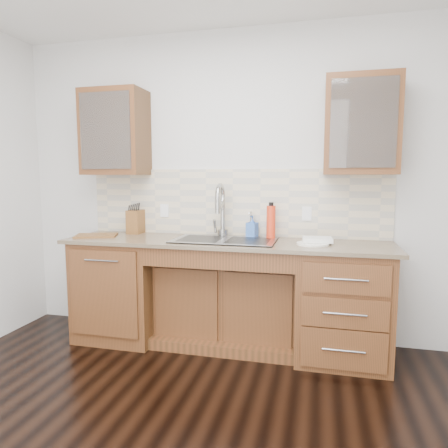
% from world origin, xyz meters
% --- Properties ---
extents(wall_back, '(4.00, 0.10, 2.70)m').
position_xyz_m(wall_back, '(0.00, 1.80, 1.35)').
color(wall_back, silver).
rests_on(wall_back, ground).
extents(base_cabinet_left, '(0.70, 0.62, 0.88)m').
position_xyz_m(base_cabinet_left, '(-0.95, 1.44, 0.44)').
color(base_cabinet_left, '#593014').
rests_on(base_cabinet_left, ground).
extents(base_cabinet_center, '(1.20, 0.44, 0.70)m').
position_xyz_m(base_cabinet_center, '(0.00, 1.53, 0.35)').
color(base_cabinet_center, '#593014').
rests_on(base_cabinet_center, ground).
extents(base_cabinet_right, '(0.70, 0.62, 0.88)m').
position_xyz_m(base_cabinet_right, '(0.95, 1.44, 0.44)').
color(base_cabinet_right, '#593014').
rests_on(base_cabinet_right, ground).
extents(countertop, '(2.70, 0.65, 0.03)m').
position_xyz_m(countertop, '(0.00, 1.43, 0.90)').
color(countertop, '#84705B').
rests_on(countertop, base_cabinet_left).
extents(backsplash, '(2.70, 0.02, 0.59)m').
position_xyz_m(backsplash, '(0.00, 1.74, 1.21)').
color(backsplash, beige).
rests_on(backsplash, wall_back).
extents(sink, '(0.84, 0.46, 0.19)m').
position_xyz_m(sink, '(0.00, 1.41, 0.83)').
color(sink, '#9E9EA5').
rests_on(sink, countertop).
extents(faucet, '(0.04, 0.04, 0.40)m').
position_xyz_m(faucet, '(-0.07, 1.64, 1.11)').
color(faucet, '#999993').
rests_on(faucet, countertop).
extents(filter_tap, '(0.02, 0.02, 0.24)m').
position_xyz_m(filter_tap, '(0.18, 1.65, 1.03)').
color(filter_tap, '#999993').
rests_on(filter_tap, countertop).
extents(upper_cabinet_left, '(0.55, 0.34, 0.75)m').
position_xyz_m(upper_cabinet_left, '(-1.05, 1.58, 1.83)').
color(upper_cabinet_left, '#593014').
rests_on(upper_cabinet_left, wall_back).
extents(upper_cabinet_right, '(0.55, 0.34, 0.75)m').
position_xyz_m(upper_cabinet_right, '(1.05, 1.58, 1.83)').
color(upper_cabinet_right, '#593014').
rests_on(upper_cabinet_right, wall_back).
extents(outlet_left, '(0.08, 0.01, 0.12)m').
position_xyz_m(outlet_left, '(-0.65, 1.73, 1.12)').
color(outlet_left, white).
rests_on(outlet_left, backsplash).
extents(outlet_right, '(0.08, 0.01, 0.12)m').
position_xyz_m(outlet_right, '(0.65, 1.73, 1.12)').
color(outlet_right, white).
rests_on(outlet_right, backsplash).
extents(soap_bottle, '(0.11, 0.11, 0.19)m').
position_xyz_m(soap_bottle, '(0.19, 1.66, 1.00)').
color(soap_bottle, '#396AC2').
rests_on(soap_bottle, countertop).
extents(water_bottle, '(0.08, 0.08, 0.28)m').
position_xyz_m(water_bottle, '(0.36, 1.59, 1.05)').
color(water_bottle, red).
rests_on(water_bottle, countertop).
extents(plate, '(0.25, 0.25, 0.01)m').
position_xyz_m(plate, '(0.71, 1.39, 0.92)').
color(plate, white).
rests_on(plate, countertop).
extents(dish_towel, '(0.24, 0.18, 0.04)m').
position_xyz_m(dish_towel, '(0.75, 1.44, 0.94)').
color(dish_towel, '#E7EAC7').
rests_on(dish_towel, plate).
extents(knife_block, '(0.12, 0.20, 0.22)m').
position_xyz_m(knife_block, '(-0.91, 1.65, 1.02)').
color(knife_block, olive).
rests_on(knife_block, countertop).
extents(cutting_board, '(0.41, 0.35, 0.02)m').
position_xyz_m(cutting_board, '(-1.16, 1.38, 0.92)').
color(cutting_board, brown).
rests_on(cutting_board, countertop).
extents(cup_left_a, '(0.15, 0.15, 0.10)m').
position_xyz_m(cup_left_a, '(-1.20, 1.58, 1.77)').
color(cup_left_a, white).
rests_on(cup_left_a, upper_cabinet_left).
extents(cup_left_b, '(0.13, 0.13, 0.09)m').
position_xyz_m(cup_left_b, '(-0.93, 1.58, 1.77)').
color(cup_left_b, silver).
rests_on(cup_left_b, upper_cabinet_left).
extents(cup_right_a, '(0.17, 0.17, 0.11)m').
position_xyz_m(cup_right_a, '(0.92, 1.58, 1.78)').
color(cup_right_a, white).
rests_on(cup_right_a, upper_cabinet_right).
extents(cup_right_b, '(0.11, 0.11, 0.09)m').
position_xyz_m(cup_right_b, '(1.13, 1.58, 1.77)').
color(cup_right_b, silver).
rests_on(cup_right_b, upper_cabinet_right).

